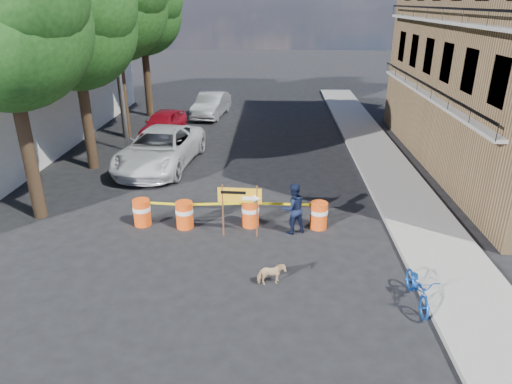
# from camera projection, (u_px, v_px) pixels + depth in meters

# --- Properties ---
(ground) EXTENTS (120.00, 120.00, 0.00)m
(ground) POSITION_uv_depth(u_px,v_px,m) (231.00, 249.00, 13.73)
(ground) COLOR black
(ground) RESTS_ON ground
(sidewalk_east) EXTENTS (2.40, 40.00, 0.15)m
(sidewalk_east) POSITION_uv_depth(u_px,v_px,m) (392.00, 178.00, 18.99)
(sidewalk_east) COLOR gray
(sidewalk_east) RESTS_ON ground
(tree_near) EXTENTS (5.46, 5.20, 9.15)m
(tree_near) POSITION_uv_depth(u_px,v_px,m) (4.00, 21.00, 13.35)
(tree_near) COLOR #332316
(tree_near) RESTS_ON ground
(tree_mid_a) EXTENTS (5.25, 5.00, 8.68)m
(tree_mid_a) POSITION_uv_depth(u_px,v_px,m) (75.00, 25.00, 18.09)
(tree_mid_a) COLOR #332316
(tree_mid_a) RESTS_ON ground
(tree_mid_b) EXTENTS (5.67, 5.40, 9.62)m
(tree_mid_b) POSITION_uv_depth(u_px,v_px,m) (114.00, 5.00, 22.42)
(tree_mid_b) COLOR #332316
(tree_mid_b) RESTS_ON ground
(tree_far) EXTENTS (5.04, 4.80, 8.84)m
(tree_far) POSITION_uv_depth(u_px,v_px,m) (142.00, 13.00, 27.22)
(tree_far) COLOR #332316
(tree_far) RESTS_ON ground
(streetlamp) EXTENTS (1.25, 0.18, 8.00)m
(streetlamp) POSITION_uv_depth(u_px,v_px,m) (120.00, 60.00, 20.99)
(streetlamp) COLOR gray
(streetlamp) RESTS_ON ground
(barrel_far_left) EXTENTS (0.58, 0.58, 0.90)m
(barrel_far_left) POSITION_uv_depth(u_px,v_px,m) (142.00, 212.00, 15.05)
(barrel_far_left) COLOR #E3410D
(barrel_far_left) RESTS_ON ground
(barrel_mid_left) EXTENTS (0.58, 0.58, 0.90)m
(barrel_mid_left) POSITION_uv_depth(u_px,v_px,m) (185.00, 214.00, 14.88)
(barrel_mid_left) COLOR #E3410D
(barrel_mid_left) RESTS_ON ground
(barrel_mid_right) EXTENTS (0.58, 0.58, 0.90)m
(barrel_mid_right) POSITION_uv_depth(u_px,v_px,m) (250.00, 213.00, 14.99)
(barrel_mid_right) COLOR #E3410D
(barrel_mid_right) RESTS_ON ground
(barrel_far_right) EXTENTS (0.58, 0.58, 0.90)m
(barrel_far_right) POSITION_uv_depth(u_px,v_px,m) (319.00, 215.00, 14.85)
(barrel_far_right) COLOR #E3410D
(barrel_far_right) RESTS_ON ground
(detour_sign) EXTENTS (1.36, 0.26, 1.75)m
(detour_sign) POSITION_uv_depth(u_px,v_px,m) (245.00, 200.00, 13.99)
(detour_sign) COLOR #592D19
(detour_sign) RESTS_ON ground
(pedestrian) EXTENTS (1.00, 0.90, 1.69)m
(pedestrian) POSITION_uv_depth(u_px,v_px,m) (293.00, 208.00, 14.42)
(pedestrian) COLOR black
(pedestrian) RESTS_ON ground
(bicycle) EXTENTS (0.62, 0.93, 1.76)m
(bicycle) POSITION_uv_depth(u_px,v_px,m) (420.00, 273.00, 10.94)
(bicycle) COLOR #154CAF
(bicycle) RESTS_ON ground
(dog) EXTENTS (0.79, 0.51, 0.61)m
(dog) POSITION_uv_depth(u_px,v_px,m) (271.00, 274.00, 11.92)
(dog) COLOR tan
(dog) RESTS_ON ground
(suv_white) EXTENTS (3.44, 6.34, 1.69)m
(suv_white) POSITION_uv_depth(u_px,v_px,m) (160.00, 149.00, 20.23)
(suv_white) COLOR silver
(suv_white) RESTS_ON ground
(sedan_red) EXTENTS (2.17, 4.33, 1.42)m
(sedan_red) POSITION_uv_depth(u_px,v_px,m) (164.00, 124.00, 24.89)
(sedan_red) COLOR #A30D1D
(sedan_red) RESTS_ON ground
(sedan_silver) EXTENTS (2.20, 4.72, 1.50)m
(sedan_silver) POSITION_uv_depth(u_px,v_px,m) (211.00, 105.00, 29.21)
(sedan_silver) COLOR #AAACB2
(sedan_silver) RESTS_ON ground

